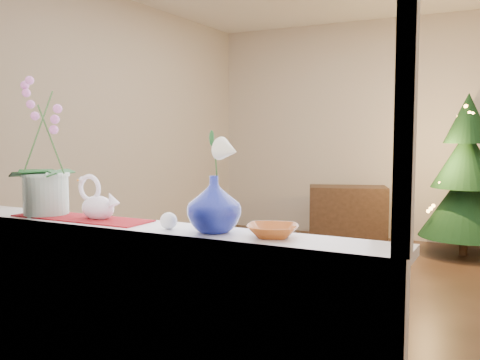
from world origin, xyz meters
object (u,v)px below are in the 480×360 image
at_px(side_table, 348,214).
at_px(amber_dish, 273,232).
at_px(orchid_pot, 44,146).
at_px(swan, 98,199).
at_px(paperweight, 169,221).
at_px(xmas_tree, 466,175).
at_px(blue_vase, 214,200).

bearing_deg(side_table, amber_dish, -97.46).
distance_m(amber_dish, side_table, 4.52).
bearing_deg(side_table, orchid_pot, -112.79).
bearing_deg(amber_dish, swan, 179.47).
xyz_separation_m(paperweight, xmas_tree, (0.80, 4.34, -0.09)).
relative_size(paperweight, amber_dish, 0.42).
bearing_deg(swan, side_table, 109.28).
distance_m(orchid_pot, xmas_tree, 4.59).
bearing_deg(blue_vase, amber_dish, 2.77).
height_order(swan, paperweight, swan).
bearing_deg(amber_dish, side_table, 102.23).
distance_m(blue_vase, xmas_tree, 4.36).
bearing_deg(side_table, paperweight, -103.21).
relative_size(orchid_pot, paperweight, 9.56).
height_order(blue_vase, amber_dish, blue_vase).
bearing_deg(orchid_pot, xmas_tree, 70.34).
bearing_deg(xmas_tree, amber_dish, -94.67).
relative_size(blue_vase, side_table, 0.29).
relative_size(swan, amber_dish, 1.37).
height_order(blue_vase, xmas_tree, xmas_tree).
xyz_separation_m(swan, blue_vase, (0.62, -0.02, 0.03)).
xyz_separation_m(blue_vase, amber_dish, (0.25, 0.01, -0.11)).
distance_m(swan, paperweight, 0.43).
height_order(swan, xmas_tree, xmas_tree).
height_order(blue_vase, side_table, blue_vase).
relative_size(orchid_pot, swan, 2.92).
bearing_deg(amber_dish, paperweight, -174.32).
bearing_deg(xmas_tree, blue_vase, -97.94).
distance_m(paperweight, side_table, 4.49).
bearing_deg(blue_vase, side_table, 99.05).
bearing_deg(paperweight, blue_vase, 9.34).
bearing_deg(amber_dish, orchid_pot, -179.76).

